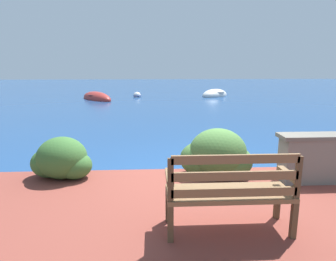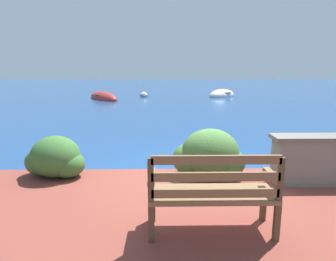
{
  "view_description": "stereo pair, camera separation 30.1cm",
  "coord_description": "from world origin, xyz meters",
  "px_view_note": "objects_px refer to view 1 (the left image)",
  "views": [
    {
      "loc": [
        -0.84,
        -4.99,
        2.0
      ],
      "look_at": [
        -0.4,
        3.02,
        0.26
      ],
      "focal_mm": 32.0,
      "sensor_mm": 36.0,
      "label": 1
    },
    {
      "loc": [
        -0.54,
        -5.0,
        2.0
      ],
      "look_at": [
        -0.4,
        3.02,
        0.26
      ],
      "focal_mm": 32.0,
      "sensor_mm": 36.0,
      "label": 2
    }
  ],
  "objects_px": {
    "park_bench": "(230,190)",
    "mooring_buoy": "(137,96)",
    "rowboat_nearest": "(97,98)",
    "rowboat_mid": "(215,95)"
  },
  "relations": [
    {
      "from": "park_bench",
      "to": "mooring_buoy",
      "type": "distance_m",
      "value": 16.71
    },
    {
      "from": "rowboat_nearest",
      "to": "mooring_buoy",
      "type": "bearing_deg",
      "value": 84.31
    },
    {
      "from": "park_bench",
      "to": "rowboat_nearest",
      "type": "bearing_deg",
      "value": 99.1
    },
    {
      "from": "rowboat_nearest",
      "to": "rowboat_mid",
      "type": "xyz_separation_m",
      "value": [
        7.49,
        1.58,
        0.01
      ]
    },
    {
      "from": "mooring_buoy",
      "to": "park_bench",
      "type": "bearing_deg",
      "value": -83.95
    },
    {
      "from": "rowboat_mid",
      "to": "mooring_buoy",
      "type": "height_order",
      "value": "rowboat_mid"
    },
    {
      "from": "park_bench",
      "to": "mooring_buoy",
      "type": "bearing_deg",
      "value": 90.02
    },
    {
      "from": "park_bench",
      "to": "rowboat_nearest",
      "type": "distance_m",
      "value": 15.77
    },
    {
      "from": "park_bench",
      "to": "rowboat_mid",
      "type": "xyz_separation_m",
      "value": [
        3.37,
        16.79,
        -0.63
      ]
    },
    {
      "from": "rowboat_mid",
      "to": "mooring_buoy",
      "type": "distance_m",
      "value": 5.14
    }
  ]
}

